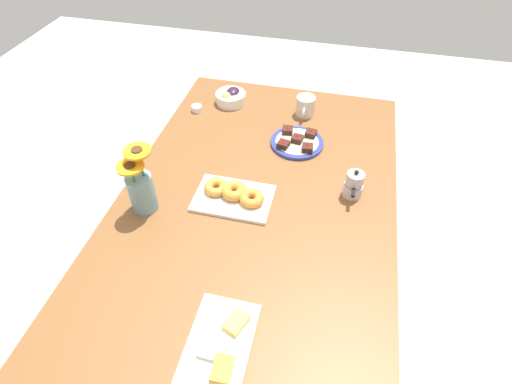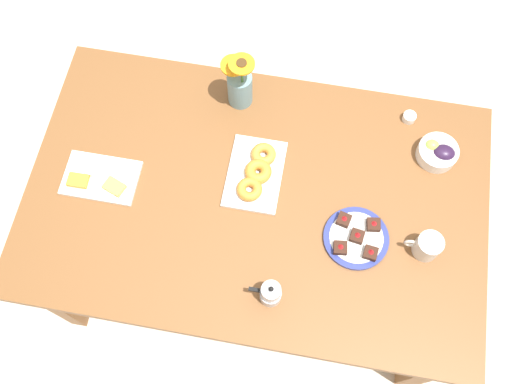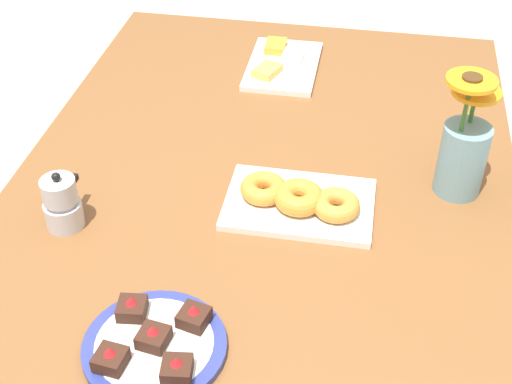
{
  "view_description": "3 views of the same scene",
  "coord_description": "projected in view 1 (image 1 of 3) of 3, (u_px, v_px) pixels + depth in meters",
  "views": [
    {
      "loc": [
        0.98,
        0.23,
        1.79
      ],
      "look_at": [
        0.0,
        0.0,
        0.78
      ],
      "focal_mm": 28.0,
      "sensor_mm": 36.0,
      "label": 1
    },
    {
      "loc": [
        -0.13,
        0.73,
        2.57
      ],
      "look_at": [
        0.0,
        0.0,
        0.78
      ],
      "focal_mm": 40.0,
      "sensor_mm": 36.0,
      "label": 2
    },
    {
      "loc": [
        -1.02,
        -0.18,
        1.61
      ],
      "look_at": [
        0.0,
        0.0,
        0.78
      ],
      "focal_mm": 50.0,
      "sensor_mm": 36.0,
      "label": 3
    }
  ],
  "objects": [
    {
      "name": "croissant_platter",
      "position": [
        234.0,
        195.0,
        1.44
      ],
      "size": [
        0.19,
        0.28,
        0.05
      ],
      "color": "white",
      "rests_on": "dining_table"
    },
    {
      "name": "dessert_plate",
      "position": [
        297.0,
        142.0,
        1.68
      ],
      "size": [
        0.22,
        0.22,
        0.05
      ],
      "color": "navy",
      "rests_on": "dining_table"
    },
    {
      "name": "grape_bowl",
      "position": [
        231.0,
        97.0,
        1.89
      ],
      "size": [
        0.14,
        0.14,
        0.07
      ],
      "color": "white",
      "rests_on": "dining_table"
    },
    {
      "name": "jam_cup_honey",
      "position": [
        197.0,
        108.0,
        1.85
      ],
      "size": [
        0.05,
        0.05,
        0.03
      ],
      "color": "white",
      "rests_on": "dining_table"
    },
    {
      "name": "dining_table",
      "position": [
        256.0,
        215.0,
        1.51
      ],
      "size": [
        1.6,
        1.0,
        0.74
      ],
      "color": "brown",
      "rests_on": "ground_plane"
    },
    {
      "name": "cheese_platter",
      "position": [
        221.0,
        343.0,
        1.06
      ],
      "size": [
        0.26,
        0.17,
        0.03
      ],
      "color": "white",
      "rests_on": "dining_table"
    },
    {
      "name": "coffee_mug",
      "position": [
        305.0,
        106.0,
        1.81
      ],
      "size": [
        0.12,
        0.09,
        0.09
      ],
      "color": "beige",
      "rests_on": "dining_table"
    },
    {
      "name": "moka_pot",
      "position": [
        354.0,
        185.0,
        1.44
      ],
      "size": [
        0.11,
        0.07,
        0.12
      ],
      "color": "#B7B7BC",
      "rests_on": "dining_table"
    },
    {
      "name": "flower_vase",
      "position": [
        141.0,
        189.0,
        1.36
      ],
      "size": [
        0.12,
        0.11,
        0.26
      ],
      "color": "#6B939E",
      "rests_on": "dining_table"
    },
    {
      "name": "ground_plane",
      "position": [
        256.0,
        303.0,
        1.98
      ],
      "size": [
        6.0,
        6.0,
        0.0
      ],
      "primitive_type": "plane",
      "color": "beige"
    }
  ]
}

